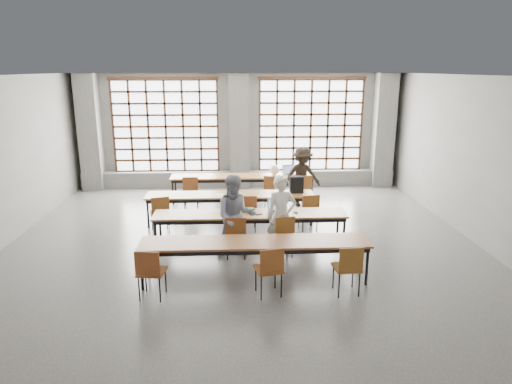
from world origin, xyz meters
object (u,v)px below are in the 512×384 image
chair_mid_left (160,210)px  phone (259,214)px  desk_row_d (255,245)px  laptop_back (289,172)px  green_box (248,210)px  desk_row_b (230,196)px  chair_mid_right (309,208)px  chair_mid_centre (248,209)px  student_male (281,216)px  chair_back_right (303,187)px  chair_near_mid (270,266)px  student_female (236,216)px  laptop_front (276,208)px  chair_back_left (191,189)px  chair_front_right (283,232)px  red_pouch (152,269)px  desk_row_c (250,216)px  chair_near_right (349,265)px  desk_row_a (243,178)px  student_back (302,176)px  chair_near_left (150,269)px  mouse (296,212)px  plastic_bag (274,170)px  chair_back_mid (272,188)px  backpack (296,184)px  chair_front_left (236,233)px

chair_mid_left → phone: 2.41m
desk_row_d → laptop_back: size_ratio=9.19×
chair_mid_left → green_box: chair_mid_left is taller
desk_row_b → phone: 1.74m
chair_mid_right → phone: chair_mid_right is taller
chair_mid_left → chair_mid_centre: bearing=-0.1°
chair_mid_centre → student_male: size_ratio=0.54×
chair_back_right → chair_near_mid: bearing=-104.4°
student_female → phone: 0.63m
laptop_front → phone: bearing=-150.6°
chair_back_left → chair_mid_right: same height
chair_mid_left → chair_front_right: 3.04m
green_box → red_pouch: green_box is taller
desk_row_c → chair_near_right: bearing=-55.4°
desk_row_b → chair_mid_left: bearing=-158.4°
desk_row_a → student_back: student_back is taller
chair_near_left → mouse: (2.64, 2.20, 0.21)m
plastic_bag → green_box: bearing=-104.1°
chair_back_mid → chair_near_right: 5.10m
chair_mid_left → chair_mid_right: same height
chair_front_right → chair_near_mid: same height
plastic_bag → student_back: bearing=-38.2°
chair_mid_right → backpack: bearing=107.4°
chair_mid_centre → student_back: bearing=53.0°
chair_back_mid → chair_mid_right: 2.03m
chair_back_left → chair_back_mid: 2.18m
chair_near_mid → laptop_front: 2.36m
chair_mid_right → phone: bearing=-140.4°
chair_front_left → chair_near_left: (-1.38, -1.59, 0.00)m
desk_row_a → green_box: bearing=-89.3°
chair_back_left → chair_front_right: (2.11, -3.43, 0.00)m
chair_front_right → chair_near_right: size_ratio=1.00×
chair_mid_centre → chair_mid_right: (1.41, 0.00, 0.00)m
student_back → student_male: bearing=-117.5°
chair_back_right → laptop_back: laptop_back is taller
chair_near_right → chair_back_left: bearing=121.0°
chair_back_mid → laptop_back: 0.95m
desk_row_d → laptop_back: 5.28m
chair_near_left → student_male: size_ratio=0.54×
chair_mid_left → student_male: bearing=-28.2°
chair_back_left → chair_back_mid: same height
chair_near_mid → chair_mid_left: bearing=125.8°
chair_near_right → student_back: student_back is taller
chair_back_right → student_back: bearing=99.9°
chair_back_right → desk_row_b: bearing=-146.7°
laptop_front → mouse: 0.42m
laptop_front → desk_row_c: bearing=-168.8°
chair_front_left → laptop_front: size_ratio=2.37×
chair_mid_left → laptop_back: (3.25, 2.64, 0.25)m
chair_back_mid → student_back: 0.87m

